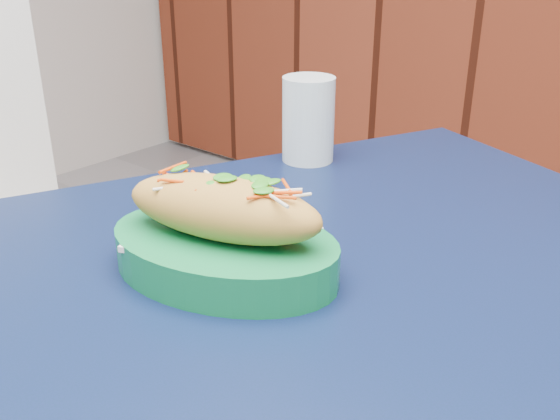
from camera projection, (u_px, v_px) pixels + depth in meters
The scene contains 3 objects.
cafe_table at pixel (381, 360), 0.64m from camera, with size 1.05×1.05×0.75m.
banh_mi_basket at pixel (224, 234), 0.61m from camera, with size 0.27×0.21×0.11m.
water_glass at pixel (308, 119), 0.91m from camera, with size 0.08×0.08×0.12m, color silver.
Camera 1 is at (0.10, 0.84, 1.06)m, focal length 40.00 mm.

